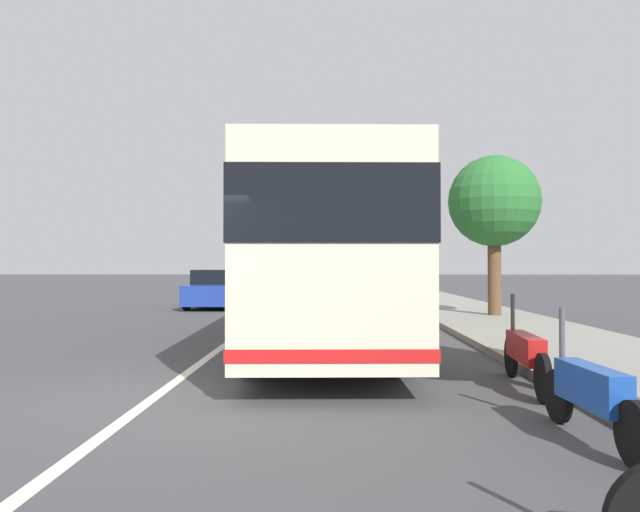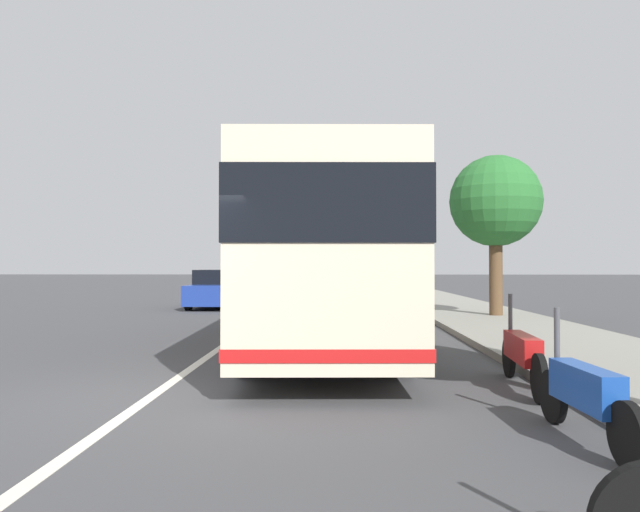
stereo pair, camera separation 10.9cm
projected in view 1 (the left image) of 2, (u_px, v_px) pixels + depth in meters
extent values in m
plane|color=#424244|center=(155.00, 397.00, 7.64)|extent=(220.00, 220.00, 0.00)
cube|color=gray|center=(494.00, 321.00, 17.51)|extent=(110.00, 3.60, 0.14)
cube|color=silver|center=(255.00, 323.00, 17.64)|extent=(110.00, 0.16, 0.01)
cube|color=beige|center=(323.00, 257.00, 12.84)|extent=(11.54, 2.89, 3.00)
cube|color=black|center=(323.00, 231.00, 12.85)|extent=(11.59, 2.94, 0.95)
cube|color=red|center=(323.00, 316.00, 12.82)|extent=(11.58, 2.93, 0.16)
cylinder|color=black|center=(278.00, 308.00, 16.47)|extent=(1.01, 0.33, 1.00)
cylinder|color=black|center=(363.00, 308.00, 16.50)|extent=(1.01, 0.33, 1.00)
cylinder|color=black|center=(251.00, 343.00, 9.13)|extent=(1.01, 0.33, 1.00)
cylinder|color=black|center=(404.00, 342.00, 9.16)|extent=(1.01, 0.33, 1.00)
cylinder|color=black|center=(558.00, 396.00, 6.39)|extent=(0.56, 0.11, 0.56)
cylinder|color=black|center=(635.00, 435.00, 4.92)|extent=(0.56, 0.11, 0.56)
cube|color=#1947A5|center=(591.00, 386.00, 5.66)|extent=(1.12, 0.30, 0.38)
cylinder|color=#4C4C51|center=(562.00, 341.00, 6.29)|extent=(0.06, 0.06, 0.70)
cylinder|color=black|center=(511.00, 356.00, 9.04)|extent=(0.61, 0.13, 0.60)
cylinder|color=black|center=(543.00, 378.00, 7.30)|extent=(0.61, 0.13, 0.60)
cube|color=red|center=(525.00, 348.00, 8.18)|extent=(1.33, 0.34, 0.36)
cylinder|color=#4C4C51|center=(513.00, 317.00, 8.92)|extent=(0.06, 0.06, 0.70)
cube|color=navy|center=(217.00, 294.00, 24.10)|extent=(4.68, 1.84, 0.76)
cube|color=black|center=(218.00, 277.00, 24.33)|extent=(2.41, 1.69, 0.57)
cylinder|color=black|center=(231.00, 302.00, 22.54)|extent=(0.64, 0.22, 0.64)
cylinder|color=black|center=(187.00, 302.00, 22.57)|extent=(0.64, 0.22, 0.64)
cylinder|color=black|center=(243.00, 298.00, 25.63)|extent=(0.64, 0.22, 0.64)
cylinder|color=black|center=(204.00, 297.00, 25.66)|extent=(0.64, 0.22, 0.64)
cube|color=#2D7238|center=(279.00, 278.00, 53.75)|extent=(4.49, 2.06, 0.83)
cube|color=black|center=(279.00, 271.00, 53.92)|extent=(2.30, 1.77, 0.45)
cylinder|color=black|center=(288.00, 281.00, 52.35)|extent=(0.65, 0.26, 0.64)
cylinder|color=black|center=(269.00, 281.00, 52.27)|extent=(0.65, 0.26, 0.64)
cylinder|color=black|center=(288.00, 281.00, 55.23)|extent=(0.65, 0.26, 0.64)
cylinder|color=black|center=(270.00, 281.00, 55.15)|extent=(0.65, 0.26, 0.64)
cube|color=gray|center=(325.00, 286.00, 34.23)|extent=(4.57, 1.89, 0.72)
cube|color=black|center=(325.00, 275.00, 33.96)|extent=(2.32, 1.73, 0.47)
cylinder|color=black|center=(311.00, 289.00, 35.75)|extent=(0.64, 0.22, 0.64)
cylinder|color=black|center=(340.00, 289.00, 35.71)|extent=(0.64, 0.22, 0.64)
cylinder|color=black|center=(309.00, 291.00, 32.74)|extent=(0.64, 0.22, 0.64)
cylinder|color=black|center=(340.00, 291.00, 32.70)|extent=(0.64, 0.22, 0.64)
cube|color=silver|center=(327.00, 281.00, 45.59)|extent=(4.21, 2.02, 0.71)
cube|color=black|center=(327.00, 273.00, 45.50)|extent=(2.00, 1.72, 0.45)
cylinder|color=black|center=(319.00, 283.00, 47.01)|extent=(0.65, 0.27, 0.64)
cylinder|color=black|center=(339.00, 283.00, 46.86)|extent=(0.65, 0.27, 0.64)
cylinder|color=black|center=(315.00, 284.00, 44.32)|extent=(0.65, 0.27, 0.64)
cylinder|color=black|center=(337.00, 284.00, 44.17)|extent=(0.65, 0.27, 0.64)
cylinder|color=brown|center=(494.00, 274.00, 18.72)|extent=(0.41, 0.41, 2.84)
sphere|color=#286B2D|center=(494.00, 201.00, 18.76)|extent=(2.84, 2.84, 2.84)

